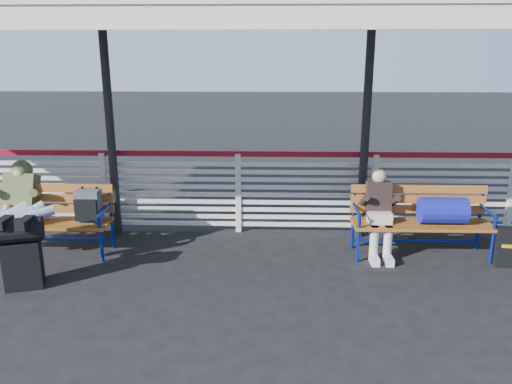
{
  "coord_description": "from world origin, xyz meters",
  "views": [
    {
      "loc": [
        0.49,
        -5.22,
        2.62
      ],
      "look_at": [
        0.29,
        1.0,
        0.87
      ],
      "focal_mm": 35.0,
      "sensor_mm": 36.0,
      "label": 1
    }
  ],
  "objects_px": {
    "bench_right": "(432,213)",
    "traveler_man": "(18,210)",
    "luggage_stack": "(21,250)",
    "bench_left": "(56,211)",
    "companion_person": "(379,212)",
    "suitcase_side": "(510,247)"
  },
  "relations": [
    {
      "from": "bench_right",
      "to": "traveler_man",
      "type": "height_order",
      "value": "traveler_man"
    },
    {
      "from": "luggage_stack",
      "to": "bench_right",
      "type": "height_order",
      "value": "bench_right"
    },
    {
      "from": "bench_left",
      "to": "companion_person",
      "type": "xyz_separation_m",
      "value": [
        4.27,
        0.06,
        0.01
      ]
    },
    {
      "from": "bench_right",
      "to": "luggage_stack",
      "type": "bearing_deg",
      "value": -167.4
    },
    {
      "from": "luggage_stack",
      "to": "traveler_man",
      "type": "height_order",
      "value": "traveler_man"
    },
    {
      "from": "companion_person",
      "to": "suitcase_side",
      "type": "height_order",
      "value": "companion_person"
    },
    {
      "from": "companion_person",
      "to": "traveler_man",
      "type": "bearing_deg",
      "value": -174.9
    },
    {
      "from": "luggage_stack",
      "to": "suitcase_side",
      "type": "xyz_separation_m",
      "value": [
        5.85,
        0.8,
        -0.21
      ]
    },
    {
      "from": "bench_right",
      "to": "traveler_man",
      "type": "relative_size",
      "value": 1.1
    },
    {
      "from": "luggage_stack",
      "to": "bench_right",
      "type": "relative_size",
      "value": 0.47
    },
    {
      "from": "traveler_man",
      "to": "companion_person",
      "type": "xyz_separation_m",
      "value": [
        4.6,
        0.41,
        -0.11
      ]
    },
    {
      "from": "bench_left",
      "to": "bench_right",
      "type": "bearing_deg",
      "value": 0.78
    },
    {
      "from": "companion_person",
      "to": "suitcase_side",
      "type": "xyz_separation_m",
      "value": [
        1.6,
        -0.3,
        -0.35
      ]
    },
    {
      "from": "luggage_stack",
      "to": "traveler_man",
      "type": "xyz_separation_m",
      "value": [
        -0.35,
        0.69,
        0.25
      ]
    },
    {
      "from": "luggage_stack",
      "to": "bench_left",
      "type": "bearing_deg",
      "value": 74.16
    },
    {
      "from": "luggage_stack",
      "to": "suitcase_side",
      "type": "bearing_deg",
      "value": -9.17
    },
    {
      "from": "bench_left",
      "to": "companion_person",
      "type": "relative_size",
      "value": 1.57
    },
    {
      "from": "bench_right",
      "to": "bench_left",
      "type": "bearing_deg",
      "value": -179.22
    },
    {
      "from": "bench_left",
      "to": "traveler_man",
      "type": "xyz_separation_m",
      "value": [
        -0.33,
        -0.35,
        0.12
      ]
    },
    {
      "from": "bench_right",
      "to": "companion_person",
      "type": "bearing_deg",
      "value": -179.54
    },
    {
      "from": "bench_right",
      "to": "suitcase_side",
      "type": "xyz_separation_m",
      "value": [
        0.92,
        -0.3,
        -0.35
      ]
    },
    {
      "from": "luggage_stack",
      "to": "companion_person",
      "type": "relative_size",
      "value": 0.73
    }
  ]
}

